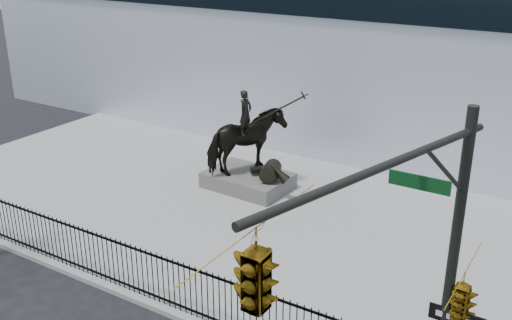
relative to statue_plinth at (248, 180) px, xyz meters
The scene contains 6 objects.
plaza 3.32m from the statue_plinth, 35.76° to the right, with size 30.00×12.00×0.15m, color gray.
building 12.09m from the statue_plinth, 76.40° to the left, with size 44.00×14.00×9.00m, color silver.
picket_fence 8.15m from the statue_plinth, 70.77° to the right, with size 22.10×0.10×1.50m.
statue_plinth is the anchor object (origin of this frame).
equestrian_statue 1.53m from the statue_plinth, ahead, with size 4.02×2.58×3.41m.
traffic_signal_right 14.92m from the statue_plinth, 50.09° to the right, with size 2.17×6.86×7.00m.
Camera 1 is at (8.82, -8.87, 9.47)m, focal length 42.00 mm.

